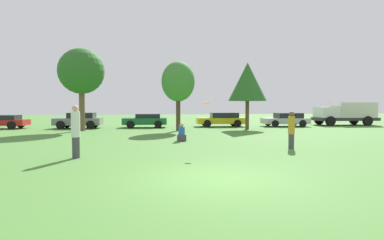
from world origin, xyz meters
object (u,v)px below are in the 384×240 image
Objects in this scene: person_thrower at (76,131)px; parked_car_silver at (286,119)px; tree_2 at (247,82)px; parked_car_yellow at (222,119)px; parked_car_grey at (79,120)px; tree_0 at (81,72)px; tree_1 at (178,82)px; bystander_sitting at (182,134)px; parked_car_green at (146,120)px; frisbee at (207,102)px; parked_car_red at (0,121)px; person_catcher at (291,129)px; delivery_truck_white at (346,113)px.

parked_car_silver is (15.43, 15.42, -0.34)m from person_thrower.
parked_car_yellow is at bearing 109.21° from tree_2.
person_thrower is 0.49× the size of parked_car_grey.
person_thrower is at bearing -80.32° from tree_0.
person_thrower is at bearing -112.94° from tree_1.
parked_car_green is at bearing 99.87° from bystander_sitting.
parked_car_green is at bearing 31.30° from tree_0.
parked_car_green is 0.87× the size of parked_car_yellow.
tree_0 is at bearing 91.88° from person_thrower.
tree_1 is at bearing 89.83° from frisbee.
parked_car_red is at bearing 163.56° from tree_1.
frisbee reaches higher than parked_car_green.
bystander_sitting is at bearing -129.49° from tree_2.
tree_2 reaches higher than bystander_sitting.
tree_0 reaches higher than parked_car_red.
tree_1 is (5.05, 11.93, 2.72)m from person_thrower.
person_catcher reaches higher than parked_car_silver.
person_thrower is 0.43× the size of parked_car_yellow.
parked_car_yellow is (0.48, 14.80, -0.18)m from person_catcher.
tree_0 is 1.16× the size of tree_2.
frisbee is at bearing 135.92° from parked_car_red.
parked_car_silver reaches higher than bystander_sitting.
person_catcher is at bearing -46.21° from tree_0.
parked_car_green is at bearing 122.11° from tree_1.
parked_car_red is at bearing 1.36° from parked_car_silver.
tree_0 is 1.61× the size of parked_car_green.
parked_car_green is at bearing -175.70° from parked_car_grey.
tree_1 is (7.26, -1.01, -0.77)m from tree_0.
tree_1 reaches higher than frisbee.
tree_1 is 15.38m from parked_car_red.
person_catcher is at bearing 8.75° from frisbee.
parked_car_grey is (-13.70, 3.26, -3.13)m from tree_2.
tree_0 is 7.37m from tree_1.
parked_car_green is at bearing 4.63° from parked_car_yellow.
parked_car_yellow reaches higher than parked_car_green.
parked_car_yellow is at bearing -177.33° from parked_car_red.
tree_0 is at bearing 11.01° from delivery_truck_white.
parked_car_red is 1.16× the size of parked_car_grey.
parked_car_yellow is at bearing 14.82° from tree_0.
tree_2 is at bearing 64.31° from frisbee.
parked_car_yellow reaches higher than parked_car_red.
person_catcher reaches higher than parked_car_grey.
bystander_sitting is (-0.53, 4.30, -1.66)m from frisbee.
tree_1 is 1.16× the size of parked_car_red.
parked_car_silver is (12.85, -0.44, 0.01)m from parked_car_green.
person_thrower reaches higher than parked_car_red.
delivery_truck_white is at bearing 32.89° from bystander_sitting.
person_catcher is at bearing -39.13° from bystander_sitting.
tree_2 is (6.24, 7.57, 3.43)m from bystander_sitting.
tree_1 is at bearing 85.42° from bystander_sitting.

